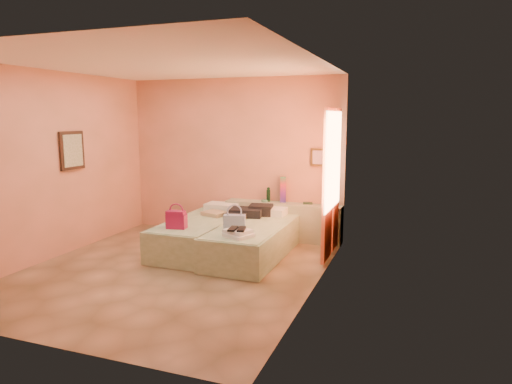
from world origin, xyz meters
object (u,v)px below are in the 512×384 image
Objects in this scene: bed_right at (253,241)px; flower_vase at (330,198)px; green_book at (308,203)px; bed_left at (202,235)px; water_bottle at (268,195)px; towel_stack at (239,233)px; magenta_handbag at (177,219)px; headboard_ledge at (283,221)px; blue_handbag at (234,222)px.

bed_right is 1.59m from flower_vase.
bed_left is at bearing -158.28° from green_book.
water_bottle reaches higher than towel_stack.
flower_vase is 0.91× the size of magenta_handbag.
headboard_ledge is 7.94× the size of flower_vase.
headboard_ledge is 5.86× the size of towel_stack.
water_bottle reaches higher than bed_right.
headboard_ledge is 1.84m from towel_stack.
flower_vase is at bearing 50.85° from bed_right.
bed_right is at bearing -129.39° from flower_vase.
blue_handbag is (0.80, 0.28, -0.03)m from magenta_handbag.
headboard_ledge is 0.54m from green_book.
green_book is 1.96m from towel_stack.
green_book is 0.61× the size of flower_vase.
headboard_ledge is 1.46m from blue_handbag.
headboard_ledge is 2.05m from magenta_handbag.
flower_vase reaches higher than bed_left.
bed_right is 12.63× the size of green_book.
magenta_handbag is at bearing -176.21° from blue_handbag.
magenta_handbag reaches higher than headboard_ledge.
blue_handbag is (-0.74, -1.47, -0.06)m from green_book.
flower_vase is 0.74× the size of towel_stack.
bed_right is 1.19m from magenta_handbag.
green_book reaches higher than bed_left.
towel_stack is at bearing -38.73° from bed_left.
water_bottle is at bearing 169.81° from headboard_ledge.
blue_handbag is (-0.32, -1.40, 0.28)m from headboard_ledge.
green_book is at bearing 64.98° from bed_right.
headboard_ledge is 1.02× the size of bed_right.
green_book is at bearing 8.96° from headboard_ledge.
blue_handbag reaches higher than bed_right.
flower_vase reaches higher than headboard_ledge.
green_book is (0.56, 1.19, 0.41)m from bed_right.
magenta_handbag is (-0.84, -1.73, -0.14)m from water_bottle.
bed_right is 6.32× the size of blue_handbag.
headboard_ledge is 1.48m from bed_left.
magenta_handbag is 1.05m from towel_stack.
water_bottle is 0.84× the size of magenta_handbag.
bed_left is 1.43m from water_bottle.
water_bottle is 1.46m from blue_handbag.
towel_stack is at bearing -84.01° from water_bottle.
blue_handbag is (-0.18, -0.27, 0.35)m from bed_right.
bed_left is 7.04× the size of magenta_handbag.
bed_right is 1.38m from green_book.
flower_vase is at bearing -0.79° from water_bottle.
magenta_handbag is (-0.99, -0.55, 0.38)m from bed_right.
bed_right is 7.04× the size of magenta_handbag.
flower_vase is at bearing 30.60° from bed_left.
flower_vase is (0.95, 1.16, 0.53)m from bed_right.
water_bottle is at bearing 97.10° from bed_right.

